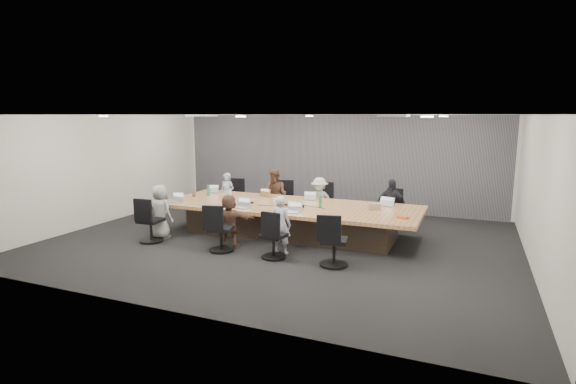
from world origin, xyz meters
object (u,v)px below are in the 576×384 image
at_px(person_3, 391,205).
at_px(chair_6, 274,240).
at_px(bottle_green_right, 320,202).
at_px(person_0, 227,194).
at_px(chair_1, 281,202).
at_px(bottle_clear, 230,194).
at_px(laptop_1, 267,196).
at_px(chair_7, 334,245).
at_px(chair_4, 151,224).
at_px(bottle_green_left, 208,190).
at_px(stapler, 301,206).
at_px(laptop_2, 312,199).
at_px(canvas_bag, 375,207).
at_px(laptop_6, 291,212).
at_px(person_1, 276,195).
at_px(person_6, 281,225).
at_px(laptop_5, 242,208).
at_px(chair_5, 221,232).
at_px(person_2, 320,201).
at_px(laptop_4, 175,202).
at_px(mug_brown, 194,195).
at_px(laptop_3, 387,205).
at_px(chair_3, 393,213).
at_px(chair_0, 233,200).
at_px(person_5, 229,221).
at_px(snack_packet, 403,218).
at_px(chair_2, 324,205).
at_px(conference_table, 290,219).
at_px(person_4, 160,212).

bearing_deg(person_3, chair_6, -112.10).
bearing_deg(bottle_green_right, person_0, 156.85).
xyz_separation_m(chair_1, bottle_clear, (-0.74, -1.49, 0.44)).
relative_size(chair_6, laptop_1, 2.60).
bearing_deg(person_3, chair_7, -91.80).
relative_size(chair_4, bottle_green_right, 3.30).
height_order(bottle_green_left, stapler, bottle_green_left).
xyz_separation_m(laptop_2, canvas_bag, (1.67, -0.62, 0.06)).
xyz_separation_m(chair_4, laptop_6, (2.99, 0.90, 0.34)).
distance_m(person_1, laptop_6, 2.53).
relative_size(person_6, stapler, 7.22).
bearing_deg(canvas_bag, laptop_5, -160.63).
distance_m(chair_5, person_6, 1.26).
height_order(person_2, laptop_4, person_2).
bearing_deg(bottle_clear, mug_brown, -168.24).
bearing_deg(chair_6, laptop_3, 64.10).
bearing_deg(chair_3, chair_0, -0.35).
xyz_separation_m(chair_6, person_2, (-0.08, 3.05, 0.23)).
distance_m(person_5, snack_packet, 3.60).
bearing_deg(chair_5, bottle_clear, 100.99).
xyz_separation_m(chair_2, laptop_2, (0.00, -0.90, 0.33)).
xyz_separation_m(bottle_clear, canvas_bag, (3.66, -0.03, -0.04)).
bearing_deg(person_2, snack_packet, -40.27).
xyz_separation_m(laptop_1, snack_packet, (3.62, -1.27, 0.01)).
bearing_deg(person_0, laptop_2, -9.32).
height_order(chair_3, canvas_bag, canvas_bag).
bearing_deg(laptop_6, person_1, 111.10).
bearing_deg(chair_2, person_5, 75.62).
relative_size(laptop_1, mug_brown, 2.95).
relative_size(chair_2, chair_3, 1.16).
xyz_separation_m(chair_1, chair_2, (1.25, 0.00, 0.01)).
height_order(chair_6, snack_packet, snack_packet).
height_order(bottle_green_right, bottle_clear, bottle_green_right).
bearing_deg(laptop_6, person_5, -165.88).
relative_size(chair_0, laptop_3, 2.29).
bearing_deg(conference_table, laptop_1, 140.41).
height_order(chair_0, person_5, person_5).
bearing_deg(laptop_1, person_2, -145.08).
height_order(bottle_clear, snack_packet, bottle_clear).
relative_size(laptop_5, laptop_6, 0.98).
distance_m(chair_2, laptop_5, 2.76).
height_order(laptop_1, canvas_bag, canvas_bag).
distance_m(laptop_4, snack_packet, 5.30).
relative_size(chair_2, laptop_6, 2.58).
bearing_deg(laptop_1, person_0, -9.07).
height_order(canvas_bag, snack_packet, canvas_bag).
bearing_deg(person_4, chair_5, 175.33).
relative_size(chair_0, chair_6, 1.00).
bearing_deg(stapler, snack_packet, -15.89).
height_order(laptop_5, bottle_clear, bottle_clear).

